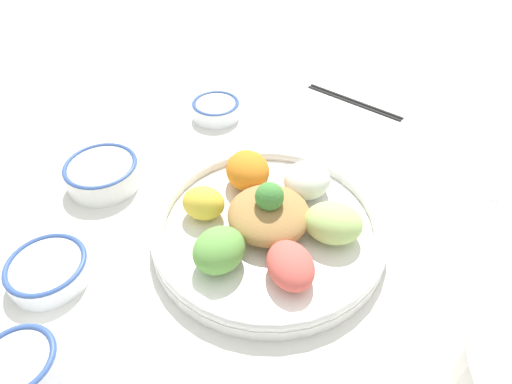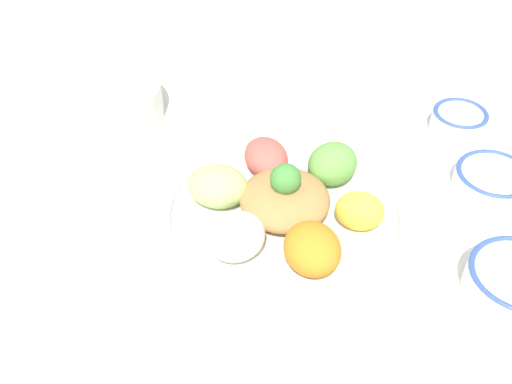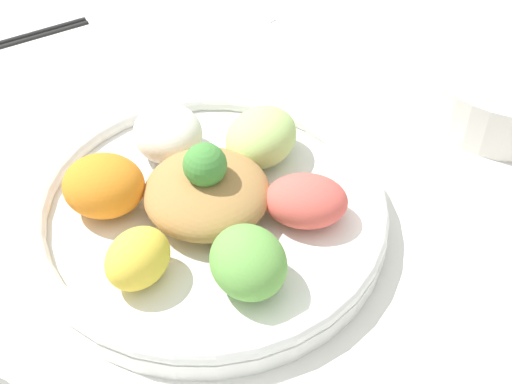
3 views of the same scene
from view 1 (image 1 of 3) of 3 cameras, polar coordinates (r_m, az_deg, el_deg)
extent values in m
plane|color=white|center=(0.63, 1.88, -5.14)|extent=(2.40, 2.40, 0.00)
cylinder|color=white|center=(0.62, 1.39, -5.04)|extent=(0.33, 0.33, 0.02)
torus|color=white|center=(0.61, 1.41, -4.10)|extent=(0.33, 0.33, 0.02)
ellipsoid|color=#6BAD4C|center=(0.55, -4.94, -7.71)|extent=(0.09, 0.09, 0.05)
ellipsoid|color=#E55B51|center=(0.54, 4.60, -9.73)|extent=(0.09, 0.10, 0.04)
ellipsoid|color=#B7DB7A|center=(0.59, 10.27, -4.04)|extent=(0.09, 0.07, 0.05)
ellipsoid|color=white|center=(0.65, 6.82, 1.59)|extent=(0.09, 0.09, 0.05)
ellipsoid|color=orange|center=(0.65, -1.12, 2.88)|extent=(0.10, 0.10, 0.06)
ellipsoid|color=yellow|center=(0.61, -7.01, -1.48)|extent=(0.07, 0.06, 0.05)
ellipsoid|color=#AD7F47|center=(0.59, 1.44, -2.94)|extent=(0.12, 0.12, 0.05)
sphere|color=#478E3D|center=(0.57, 1.50, -0.53)|extent=(0.04, 0.04, 0.04)
cylinder|color=white|center=(0.63, -25.90, -9.43)|extent=(0.10, 0.10, 0.03)
torus|color=#38569E|center=(0.62, -26.27, -8.67)|extent=(0.10, 0.10, 0.01)
cylinder|color=maroon|center=(0.62, -26.19, -8.83)|extent=(0.09, 0.09, 0.00)
cylinder|color=white|center=(0.73, -19.72, 2.20)|extent=(0.12, 0.12, 0.04)
torus|color=#38569E|center=(0.72, -20.06, 3.29)|extent=(0.12, 0.12, 0.01)
cylinder|color=maroon|center=(0.72, -20.00, 3.13)|extent=(0.10, 0.10, 0.00)
cylinder|color=white|center=(0.56, -28.76, -19.82)|extent=(0.08, 0.08, 0.04)
torus|color=#38569E|center=(0.54, -29.39, -18.93)|extent=(0.08, 0.08, 0.01)
cylinder|color=#DBB251|center=(0.55, -29.29, -19.08)|extent=(0.07, 0.07, 0.00)
cylinder|color=white|center=(0.86, -5.35, 10.83)|extent=(0.09, 0.09, 0.03)
torus|color=#38569E|center=(0.85, -5.41, 11.64)|extent=(0.09, 0.09, 0.01)
cylinder|color=white|center=(0.85, -5.40, 11.47)|extent=(0.08, 0.08, 0.00)
cylinder|color=black|center=(0.92, 12.76, 11.64)|extent=(0.20, 0.08, 0.01)
cylinder|color=black|center=(0.93, 13.06, 11.88)|extent=(0.20, 0.08, 0.01)
cube|color=white|center=(0.80, 29.11, 0.98)|extent=(0.02, 0.08, 0.01)
ellipsoid|color=white|center=(0.75, 29.15, -1.91)|extent=(0.04, 0.05, 0.01)
camera|label=2|loc=(0.97, 3.62, 48.42)|focal=42.00mm
camera|label=3|loc=(0.44, -71.85, 21.13)|focal=50.00mm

